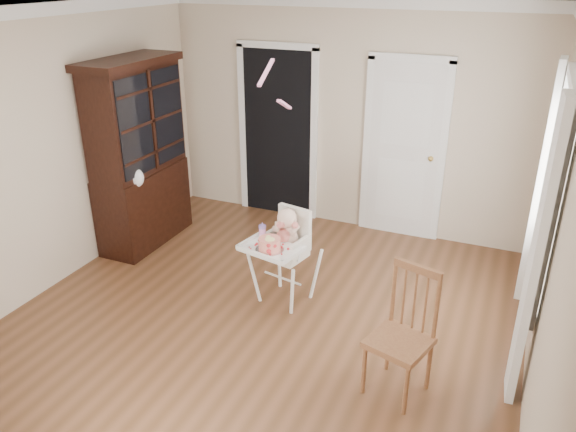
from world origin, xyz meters
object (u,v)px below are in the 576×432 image
at_px(high_chair, 285,246).
at_px(cake, 270,244).
at_px(sippy_cup, 262,231).
at_px(china_cabinet, 139,155).
at_px(dining_chair, 402,337).

bearing_deg(high_chair, cake, -86.56).
bearing_deg(sippy_cup, china_cabinet, 161.26).
distance_m(high_chair, dining_chair, 1.54).
bearing_deg(dining_chair, high_chair, 164.49).
relative_size(high_chair, dining_chair, 0.93).
height_order(cake, dining_chair, dining_chair).
height_order(high_chair, sippy_cup, high_chair).
bearing_deg(cake, high_chair, 81.42).
xyz_separation_m(high_chair, cake, (-0.04, -0.26, 0.13)).
distance_m(high_chair, cake, 0.29).
height_order(sippy_cup, china_cabinet, china_cabinet).
relative_size(high_chair, cake, 3.67).
bearing_deg(china_cabinet, sippy_cup, -18.74).
distance_m(china_cabinet, dining_chair, 3.65).
relative_size(china_cabinet, dining_chair, 2.08).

